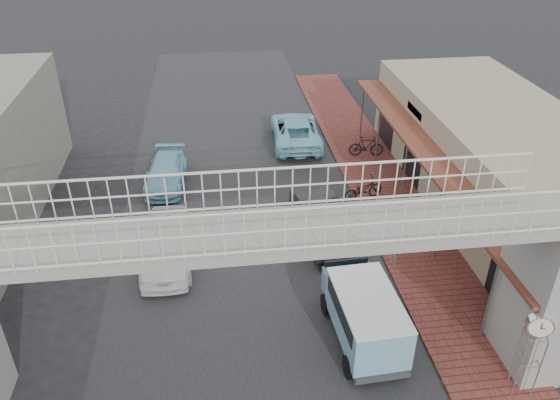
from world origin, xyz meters
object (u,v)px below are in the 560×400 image
object	(u,v)px
angkot_curb	(295,130)
angkot_van	(365,311)
dark_sedan	(322,221)
white_hatchback	(166,244)
motorcycle_far	(366,146)
motorcycle_near	(363,189)
street_clock	(538,329)
arrow_sign	(419,213)
angkot_far	(166,172)

from	to	relation	value
angkot_curb	angkot_van	world-z (taller)	angkot_van
dark_sedan	angkot_van	world-z (taller)	angkot_van
white_hatchback	angkot_van	size ratio (longest dim) A/B	1.14
angkot_van	motorcycle_far	distance (m)	12.90
motorcycle_near	motorcycle_far	size ratio (longest dim) A/B	1.12
angkot_curb	dark_sedan	bearing A→B (deg)	90.78
white_hatchback	street_clock	xyz separation A→B (m)	(9.97, -7.30, 1.59)
street_clock	motorcycle_near	bearing A→B (deg)	116.60
angkot_curb	arrow_sign	bearing A→B (deg)	105.72
white_hatchback	angkot_curb	world-z (taller)	white_hatchback
motorcycle_near	motorcycle_far	xyz separation A→B (m)	(1.30, 4.25, 0.01)
white_hatchback	angkot_van	bearing A→B (deg)	-38.21
angkot_curb	angkot_far	xyz separation A→B (m)	(-6.62, -3.75, -0.13)
white_hatchback	arrow_sign	bearing A→B (deg)	-9.50
dark_sedan	angkot_curb	size ratio (longest dim) A/B	0.85
motorcycle_far	street_clock	distance (m)	14.96
angkot_van	white_hatchback	bearing A→B (deg)	138.93
angkot_curb	motorcycle_near	distance (m)	6.79
white_hatchback	motorcycle_near	distance (m)	8.91
dark_sedan	arrow_sign	bearing A→B (deg)	-44.84
angkot_curb	angkot_far	world-z (taller)	angkot_curb
street_clock	arrow_sign	distance (m)	5.89
dark_sedan	angkot_far	distance (m)	8.16
dark_sedan	angkot_van	distance (m)	5.73
angkot_curb	motorcycle_near	size ratio (longest dim) A/B	2.68
angkot_far	street_clock	xyz separation A→B (m)	(10.29, -13.35, 1.76)
motorcycle_near	dark_sedan	bearing A→B (deg)	118.48
angkot_curb	motorcycle_far	bearing A→B (deg)	148.56
motorcycle_far	street_clock	world-z (taller)	street_clock
motorcycle_far	street_clock	xyz separation A→B (m)	(0.40, -14.86, 1.74)
motorcycle_near	motorcycle_far	distance (m)	4.45
angkot_curb	motorcycle_near	bearing A→B (deg)	109.87
white_hatchback	angkot_curb	bearing A→B (deg)	57.48
motorcycle_near	arrow_sign	size ratio (longest dim) A/B	0.70
angkot_van	angkot_far	bearing A→B (deg)	117.91
angkot_curb	angkot_far	distance (m)	7.61
arrow_sign	motorcycle_far	bearing A→B (deg)	84.88
motorcycle_near	street_clock	xyz separation A→B (m)	(1.70, -10.60, 1.75)
white_hatchback	street_clock	world-z (taller)	street_clock
angkot_curb	arrow_sign	size ratio (longest dim) A/B	1.87
white_hatchback	arrow_sign	world-z (taller)	arrow_sign
angkot_curb	street_clock	distance (m)	17.56
dark_sedan	arrow_sign	xyz separation A→B (m)	(2.90, -2.36, 1.63)
white_hatchback	motorcycle_near	size ratio (longest dim) A/B	2.31
angkot_far	motorcycle_near	world-z (taller)	angkot_far
angkot_far	angkot_van	size ratio (longest dim) A/B	1.04
white_hatchback	motorcycle_far	size ratio (longest dim) A/B	2.60
angkot_van	motorcycle_far	world-z (taller)	angkot_van
angkot_far	arrow_sign	bearing A→B (deg)	-35.47
white_hatchback	street_clock	distance (m)	12.45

